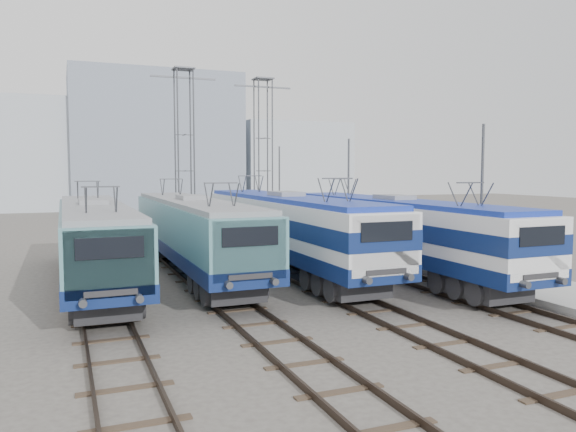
# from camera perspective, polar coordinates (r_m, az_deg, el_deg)

# --- Properties ---
(ground) EXTENTS (160.00, 160.00, 0.00)m
(ground) POSITION_cam_1_polar(r_m,az_deg,el_deg) (19.48, 3.06, -10.34)
(ground) COLOR #514C47
(platform) EXTENTS (4.00, 70.00, 0.30)m
(platform) POSITION_cam_1_polar(r_m,az_deg,el_deg) (31.33, 13.89, -4.46)
(platform) COLOR #9E9E99
(platform) RESTS_ON ground
(locomotive_far_left) EXTENTS (2.79, 17.58, 3.31)m
(locomotive_far_left) POSITION_cam_1_polar(r_m,az_deg,el_deg) (25.51, -19.07, -2.00)
(locomotive_far_left) COLOR navy
(locomotive_far_left) RESTS_ON ground
(locomotive_center_left) EXTENTS (2.83, 17.89, 3.37)m
(locomotive_center_left) POSITION_cam_1_polar(r_m,az_deg,el_deg) (27.03, -9.60, -1.37)
(locomotive_center_left) COLOR navy
(locomotive_center_left) RESTS_ON ground
(locomotive_center_right) EXTENTS (2.94, 18.60, 3.50)m
(locomotive_center_right) POSITION_cam_1_polar(r_m,az_deg,el_deg) (27.57, -0.07, -0.90)
(locomotive_center_right) COLOR navy
(locomotive_center_right) RESTS_ON ground
(locomotive_far_right) EXTENTS (2.84, 17.95, 3.37)m
(locomotive_far_right) POSITION_cam_1_polar(r_m,az_deg,el_deg) (27.26, 10.88, -1.21)
(locomotive_far_right) COLOR navy
(locomotive_far_right) RESTS_ON ground
(catenary_tower_west) EXTENTS (4.50, 1.20, 12.00)m
(catenary_tower_west) POSITION_cam_1_polar(r_m,az_deg,el_deg) (39.88, -10.47, 6.88)
(catenary_tower_west) COLOR #3F4247
(catenary_tower_west) RESTS_ON ground
(catenary_tower_east) EXTENTS (4.50, 1.20, 12.00)m
(catenary_tower_east) POSITION_cam_1_polar(r_m,az_deg,el_deg) (43.55, -2.54, 6.76)
(catenary_tower_east) COLOR #3F4247
(catenary_tower_east) RESTS_ON ground
(mast_front) EXTENTS (0.12, 0.12, 7.00)m
(mast_front) POSITION_cam_1_polar(r_m,az_deg,el_deg) (25.29, 19.05, 0.91)
(mast_front) COLOR #3F4247
(mast_front) RESTS_ON ground
(mast_mid) EXTENTS (0.12, 0.12, 7.00)m
(mast_mid) POSITION_cam_1_polar(r_m,az_deg,el_deg) (35.23, 6.15, 2.13)
(mast_mid) COLOR #3F4247
(mast_mid) RESTS_ON ground
(mast_rear) EXTENTS (0.12, 0.12, 7.00)m
(mast_rear) POSITION_cam_1_polar(r_m,az_deg,el_deg) (46.15, -0.89, 2.75)
(mast_rear) COLOR #3F4247
(mast_rear) RESTS_ON ground
(safety_cone) EXTENTS (0.29, 0.29, 0.54)m
(safety_cone) POSITION_cam_1_polar(r_m,az_deg,el_deg) (25.61, 22.15, -5.74)
(safety_cone) COLOR #DC4C0D
(safety_cone) RESTS_ON platform
(building_west) EXTENTS (18.00, 12.00, 14.00)m
(building_west) POSITION_cam_1_polar(r_m,az_deg,el_deg) (79.30, -26.43, 5.59)
(building_west) COLOR #A8B1BB
(building_west) RESTS_ON ground
(building_center) EXTENTS (22.00, 14.00, 18.00)m
(building_center) POSITION_cam_1_polar(r_m,az_deg,el_deg) (80.05, -13.42, 7.37)
(building_center) COLOR gray
(building_center) RESTS_ON ground
(building_east) EXTENTS (16.00, 12.00, 12.00)m
(building_east) POSITION_cam_1_polar(r_m,az_deg,el_deg) (85.27, 0.08, 5.31)
(building_east) COLOR #A8B1BB
(building_east) RESTS_ON ground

